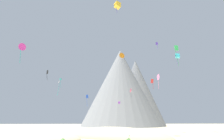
# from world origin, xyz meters

# --- Properties ---
(dune_foreground_left) EXTENTS (25.15, 23.55, 4.38)m
(dune_foreground_left) POSITION_xyz_m (-2.42, 15.34, 0.00)
(dune_foreground_left) COLOR #CCBA8E
(dune_foreground_left) RESTS_ON ground_plane
(dune_foreground_right) EXTENTS (17.98, 14.78, 2.80)m
(dune_foreground_right) POSITION_xyz_m (-16.80, 12.83, 0.00)
(dune_foreground_right) COLOR beige
(dune_foreground_right) RESTS_ON ground_plane
(bush_scatter_east) EXTENTS (2.12, 2.12, 1.05)m
(bush_scatter_east) POSITION_xyz_m (-0.45, 8.83, 0.53)
(bush_scatter_east) COLOR #477238
(bush_scatter_east) RESTS_ON ground_plane
(rock_massif) EXTENTS (67.87, 58.39, 48.66)m
(rock_massif) POSITION_xyz_m (12.82, 95.58, 22.26)
(rock_massif) COLOR slate
(rock_massif) RESTS_ON ground_plane
(kite_white_mid) EXTENTS (0.73, 0.87, 5.78)m
(kite_white_mid) POSITION_xyz_m (-18.14, 40.72, 15.76)
(kite_white_mid) COLOR white
(kite_teal_mid) EXTENTS (1.02, 0.55, 4.24)m
(kite_teal_mid) POSITION_xyz_m (-20.62, 58.65, 20.22)
(kite_teal_mid) COLOR teal
(kite_magenta_mid) EXTENTS (1.64, 1.49, 4.83)m
(kite_magenta_mid) POSITION_xyz_m (-23.76, 19.51, 20.24)
(kite_magenta_mid) COLOR #D1339E
(kite_red_mid) EXTENTS (1.07, 0.71, 3.49)m
(kite_red_mid) POSITION_xyz_m (13.29, 36.59, 16.13)
(kite_red_mid) COLOR red
(kite_blue_low) EXTENTS (0.97, 0.33, 4.38)m
(kite_blue_low) POSITION_xyz_m (-8.59, 46.38, 11.57)
(kite_blue_low) COLOR blue
(kite_cyan_mid) EXTENTS (1.92, 1.87, 3.57)m
(kite_cyan_mid) POSITION_xyz_m (21.36, 33.03, 24.41)
(kite_cyan_mid) COLOR #33BCDB
(kite_black_mid) EXTENTS (0.64, 0.65, 3.66)m
(kite_black_mid) POSITION_xyz_m (-22.11, 39.85, 18.95)
(kite_black_mid) COLOR black
(kite_pink_mid) EXTENTS (0.56, 1.98, 4.83)m
(kite_pink_mid) POSITION_xyz_m (14.04, 32.39, 16.73)
(kite_pink_mid) COLOR pink
(kite_orange_high) EXTENTS (2.58, 1.16, 2.56)m
(kite_orange_high) POSITION_xyz_m (5.88, 54.20, 31.35)
(kite_orange_high) COLOR orange
(kite_gold_high) EXTENTS (1.91, 1.84, 3.07)m
(kite_gold_high) POSITION_xyz_m (-0.94, 18.67, 32.65)
(kite_gold_high) COLOR gold
(kite_indigo_high) EXTENTS (0.93, 0.64, 2.89)m
(kite_indigo_high) POSITION_xyz_m (18.66, 44.37, 33.29)
(kite_indigo_high) COLOR #5138B2
(kite_rainbow_mid) EXTENTS (1.64, 1.88, 3.84)m
(kite_rainbow_mid) POSITION_xyz_m (10.29, 57.13, 16.25)
(kite_rainbow_mid) COLOR #E5668C
(kite_violet_low) EXTENTS (0.98, 0.97, 0.81)m
(kite_violet_low) POSITION_xyz_m (4.02, 50.62, 10.34)
(kite_violet_low) COLOR purple
(kite_green_mid) EXTENTS (1.09, 0.39, 5.57)m
(kite_green_mid) POSITION_xyz_m (14.23, 18.82, 20.78)
(kite_green_mid) COLOR green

